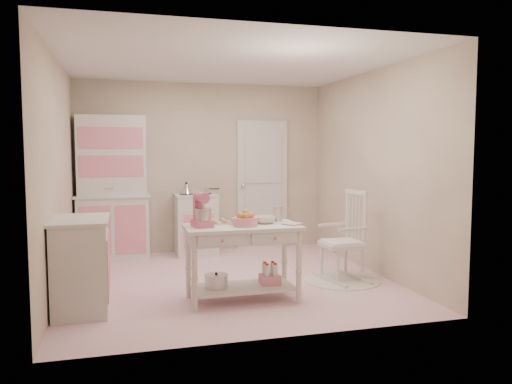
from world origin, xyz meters
TOP-DOWN VIEW (x-y plane):
  - room_shell at (0.00, 0.00)m, footprint 3.84×3.84m
  - door at (0.95, 1.87)m, footprint 0.82×0.05m
  - hutch at (-1.36, 1.66)m, footprint 1.06×0.50m
  - stove at (-0.16, 1.61)m, footprint 0.62×0.57m
  - base_cabinet at (-1.63, -0.71)m, footprint 0.54×0.84m
  - lace_rug at (1.32, -0.35)m, footprint 0.92×0.92m
  - rocking_chair at (1.32, -0.35)m, footprint 0.61×0.80m
  - work_table at (-0.02, -0.80)m, footprint 1.20×0.60m
  - stand_mixer at (-0.44, -0.78)m, footprint 0.24×0.31m
  - cookie_tray at (-0.17, -0.62)m, footprint 0.34×0.24m
  - bread_basket at (-0.00, -0.85)m, footprint 0.25×0.25m
  - mixing_bowl at (0.24, -0.72)m, footprint 0.24×0.24m
  - metal_pitcher at (0.42, -0.64)m, footprint 0.10×0.10m
  - recipe_book at (0.43, -0.92)m, footprint 0.23×0.25m

SIDE VIEW (x-z plane):
  - lace_rug at x=1.32m, z-range 0.00..0.01m
  - work_table at x=-0.02m, z-range 0.00..0.80m
  - stove at x=-0.16m, z-range 0.00..0.92m
  - base_cabinet at x=-1.63m, z-range 0.00..0.92m
  - rocking_chair at x=1.32m, z-range 0.00..1.10m
  - cookie_tray at x=-0.17m, z-range 0.80..0.82m
  - recipe_book at x=0.43m, z-range 0.80..0.82m
  - mixing_bowl at x=0.24m, z-range 0.80..0.88m
  - bread_basket at x=0.00m, z-range 0.80..0.89m
  - metal_pitcher at x=0.42m, z-range 0.80..0.97m
  - stand_mixer at x=-0.44m, z-range 0.80..1.14m
  - door at x=0.95m, z-range 0.00..2.04m
  - hutch at x=-1.36m, z-range 0.00..2.08m
  - room_shell at x=0.00m, z-range 0.34..2.96m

